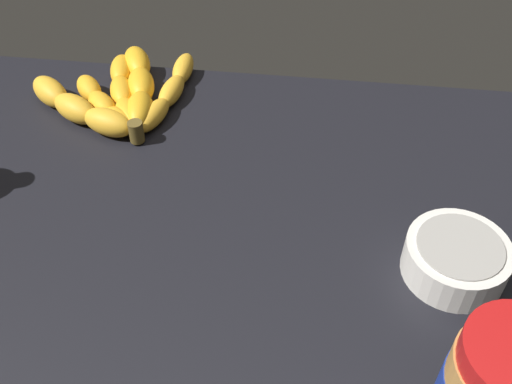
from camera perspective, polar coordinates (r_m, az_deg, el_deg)
The scene contains 3 objects.
ground_plane at distance 70.74cm, azimuth -1.66°, elevation -4.93°, with size 96.71×65.60×3.05cm, color black.
banana_bunch at distance 88.90cm, azimuth -12.67°, elevation 8.88°, with size 23.00×21.61×3.80cm.
small_bowl at distance 67.98cm, azimuth 18.40°, elevation -5.97°, with size 11.12×11.12×4.36cm.
Camera 1 is at (7.61, -44.95, 52.58)cm, focal length 42.29 mm.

